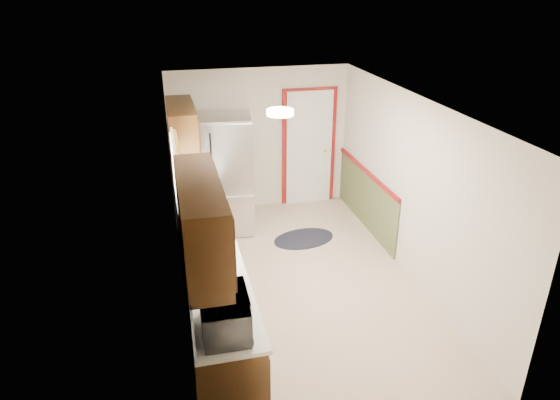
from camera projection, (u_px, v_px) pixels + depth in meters
room_shell at (300, 199)px, 6.17m from camera, size 3.20×5.20×2.52m
kitchen_run at (204, 250)px, 5.81m from camera, size 0.63×4.00×2.20m
back_wall_trim at (321, 158)px, 8.47m from camera, size 1.12×2.30×2.08m
ceiling_fixture at (280, 112)px, 5.45m from camera, size 0.30×0.30×0.06m
microwave at (225, 310)px, 4.21m from camera, size 0.35×0.61×0.41m
refrigerator at (227, 174)px, 7.68m from camera, size 0.85×0.81×1.85m
rug at (304, 239)px, 7.72m from camera, size 1.08×0.80×0.01m
cooktop at (195, 185)px, 7.24m from camera, size 0.50×0.60×0.02m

